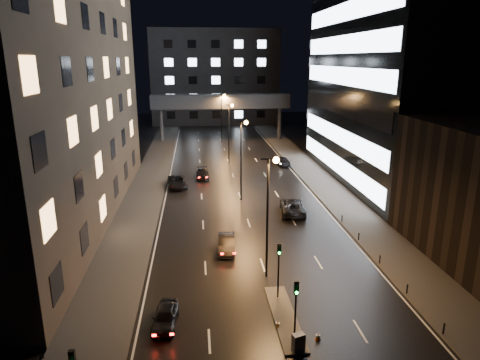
{
  "coord_description": "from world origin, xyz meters",
  "views": [
    {
      "loc": [
        -5.45,
        -23.56,
        17.42
      ],
      "look_at": [
        -0.62,
        23.33,
        4.0
      ],
      "focal_mm": 32.0,
      "sensor_mm": 36.0,
      "label": 1
    }
  ],
  "objects_px": {
    "car_away_c": "(177,182)",
    "car_toward_a": "(293,206)",
    "car_away_d": "(203,174)",
    "car_away_b": "(227,244)",
    "car_away_a": "(165,316)",
    "car_toward_b": "(282,161)",
    "utility_cabinet": "(298,343)"
  },
  "relations": [
    {
      "from": "car_away_c",
      "to": "car_toward_a",
      "type": "xyz_separation_m",
      "value": [
        13.77,
        -11.99,
        0.07
      ]
    },
    {
      "from": "car_toward_b",
      "to": "utility_cabinet",
      "type": "height_order",
      "value": "car_toward_b"
    },
    {
      "from": "car_away_c",
      "to": "utility_cabinet",
      "type": "height_order",
      "value": "car_away_c"
    },
    {
      "from": "car_toward_a",
      "to": "car_away_b",
      "type": "bearing_deg",
      "value": 56.05
    },
    {
      "from": "car_away_c",
      "to": "car_away_d",
      "type": "relative_size",
      "value": 1.2
    },
    {
      "from": "utility_cabinet",
      "to": "car_toward_a",
      "type": "bearing_deg",
      "value": 61.5
    },
    {
      "from": "utility_cabinet",
      "to": "car_toward_b",
      "type": "bearing_deg",
      "value": 63.29
    },
    {
      "from": "car_away_b",
      "to": "car_toward_a",
      "type": "bearing_deg",
      "value": 52.39
    },
    {
      "from": "car_toward_b",
      "to": "utility_cabinet",
      "type": "xyz_separation_m",
      "value": [
        -8.43,
        -47.63,
        0.03
      ]
    },
    {
      "from": "car_away_b",
      "to": "car_toward_b",
      "type": "relative_size",
      "value": 0.9
    },
    {
      "from": "car_away_d",
      "to": "utility_cabinet",
      "type": "height_order",
      "value": "utility_cabinet"
    },
    {
      "from": "car_toward_b",
      "to": "car_away_d",
      "type": "bearing_deg",
      "value": 19.99
    },
    {
      "from": "car_away_a",
      "to": "car_away_d",
      "type": "height_order",
      "value": "car_away_d"
    },
    {
      "from": "car_away_c",
      "to": "car_toward_a",
      "type": "height_order",
      "value": "car_toward_a"
    },
    {
      "from": "car_away_d",
      "to": "car_toward_a",
      "type": "bearing_deg",
      "value": -59.31
    },
    {
      "from": "car_away_a",
      "to": "utility_cabinet",
      "type": "height_order",
      "value": "utility_cabinet"
    },
    {
      "from": "utility_cabinet",
      "to": "car_away_d",
      "type": "bearing_deg",
      "value": 80.45
    },
    {
      "from": "car_away_b",
      "to": "utility_cabinet",
      "type": "distance_m",
      "value": 15.27
    },
    {
      "from": "car_away_a",
      "to": "car_toward_a",
      "type": "relative_size",
      "value": 0.65
    },
    {
      "from": "car_away_c",
      "to": "car_toward_b",
      "type": "height_order",
      "value": "car_away_c"
    },
    {
      "from": "car_away_a",
      "to": "car_away_c",
      "type": "bearing_deg",
      "value": 95.54
    },
    {
      "from": "car_toward_b",
      "to": "car_away_b",
      "type": "bearing_deg",
      "value": 62.59
    },
    {
      "from": "car_toward_b",
      "to": "car_toward_a",
      "type": "bearing_deg",
      "value": 74.19
    },
    {
      "from": "car_away_b",
      "to": "car_away_c",
      "type": "relative_size",
      "value": 0.81
    },
    {
      "from": "car_away_a",
      "to": "car_toward_b",
      "type": "height_order",
      "value": "car_toward_b"
    },
    {
      "from": "car_toward_a",
      "to": "car_away_c",
      "type": "bearing_deg",
      "value": -33.16
    },
    {
      "from": "car_away_c",
      "to": "car_away_a",
      "type": "bearing_deg",
      "value": -96.02
    },
    {
      "from": "car_away_d",
      "to": "car_away_b",
      "type": "bearing_deg",
      "value": -87.38
    },
    {
      "from": "car_away_a",
      "to": "utility_cabinet",
      "type": "relative_size",
      "value": 3.28
    },
    {
      "from": "car_away_c",
      "to": "utility_cabinet",
      "type": "distance_m",
      "value": 37.31
    },
    {
      "from": "car_away_a",
      "to": "car_toward_b",
      "type": "bearing_deg",
      "value": 74.0
    },
    {
      "from": "car_toward_a",
      "to": "car_toward_b",
      "type": "distance_m",
      "value": 23.58
    }
  ]
}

